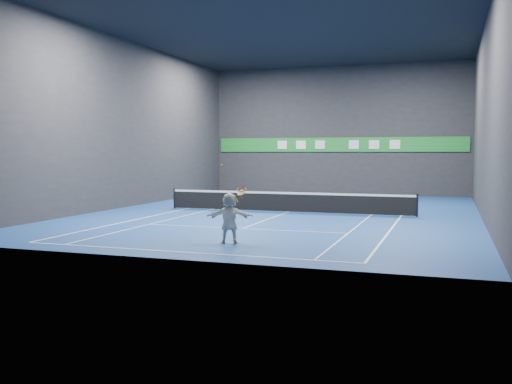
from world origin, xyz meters
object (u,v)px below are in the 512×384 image
(tennis_racket, at_px, (241,191))
(tennis_ball, at_px, (221,165))
(player, at_px, (229,218))
(tennis_net, at_px, (287,201))

(tennis_racket, bearing_deg, tennis_ball, -177.94)
(player, relative_size, tennis_racket, 2.95)
(player, height_order, tennis_ball, tennis_ball)
(tennis_net, bearing_deg, tennis_racket, -83.03)
(tennis_net, xyz_separation_m, tennis_racket, (1.20, -9.83, 1.18))
(player, distance_m, tennis_ball, 1.75)
(player, xyz_separation_m, tennis_net, (-0.82, 9.88, -0.29))
(tennis_ball, bearing_deg, tennis_net, 93.09)
(player, bearing_deg, tennis_net, -102.99)
(player, height_order, tennis_net, player)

